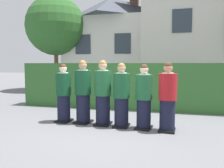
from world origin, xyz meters
The scene contains 11 objects.
ground_plane centered at (0.00, 0.00, 0.00)m, with size 60.00×60.00×0.00m, color slate.
student_front_row_0 centered at (-1.36, 0.08, 0.74)m, with size 0.40×0.46×1.55m.
student_front_row_1 centered at (-0.80, 0.09, 0.78)m, with size 0.43×0.54×1.64m.
student_front_row_2 centered at (-0.25, 0.03, 0.78)m, with size 0.43×0.48×1.64m.
student_front_row_3 centered at (0.25, -0.03, 0.75)m, with size 0.41×0.50×1.57m.
student_front_row_4 centered at (0.80, -0.06, 0.73)m, with size 0.42×0.52×1.54m.
student_in_red_blazer centered at (1.35, -0.14, 0.75)m, with size 0.41×0.51×1.58m.
hedge centered at (0.00, 2.36, 0.79)m, with size 7.77×0.70×1.57m.
school_building_main centered at (-2.42, 9.26, 2.97)m, with size 5.43×4.59×5.80m.
school_building_annex centered at (3.36, 8.37, 4.02)m, with size 7.46×4.71×7.85m.
oak_tree_left centered at (-5.26, 7.04, 3.74)m, with size 3.43×3.43×5.46m.
Camera 1 is at (1.49, -5.62, 1.55)m, focal length 37.94 mm.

